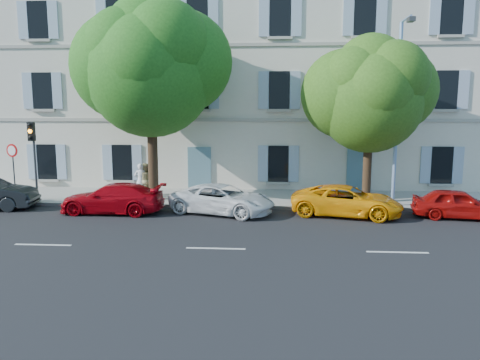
# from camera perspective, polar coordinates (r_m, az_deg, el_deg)

# --- Properties ---
(ground) EXTENTS (90.00, 90.00, 0.00)m
(ground) POSITION_cam_1_polar(r_m,az_deg,el_deg) (19.74, -1.57, -4.91)
(ground) COLOR black
(sidewalk) EXTENTS (36.00, 4.50, 0.15)m
(sidewalk) POSITION_cam_1_polar(r_m,az_deg,el_deg) (24.05, -0.55, -2.20)
(sidewalk) COLOR #A09E96
(sidewalk) RESTS_ON ground
(kerb) EXTENTS (36.00, 0.16, 0.16)m
(kerb) POSITION_cam_1_polar(r_m,az_deg,el_deg) (21.93, -1.00, -3.28)
(kerb) COLOR #9E998E
(kerb) RESTS_ON ground
(building) EXTENTS (28.00, 7.00, 12.00)m
(building) POSITION_cam_1_polar(r_m,az_deg,el_deg) (29.36, 0.34, 11.43)
(building) COLOR beige
(building) RESTS_ON ground
(car_red_coupe) EXTENTS (4.65, 2.02, 1.33)m
(car_red_coupe) POSITION_cam_1_polar(r_m,az_deg,el_deg) (21.68, -15.29, -2.16)
(car_red_coupe) COLOR #A1040D
(car_red_coupe) RESTS_ON ground
(car_white_coupe) EXTENTS (5.11, 3.52, 1.30)m
(car_white_coupe) POSITION_cam_1_polar(r_m,az_deg,el_deg) (20.84, -2.14, -2.34)
(car_white_coupe) COLOR white
(car_white_coupe) RESTS_ON ground
(car_yellow_supercar) EXTENTS (5.11, 3.20, 1.32)m
(car_yellow_supercar) POSITION_cam_1_polar(r_m,az_deg,el_deg) (20.93, 12.89, -2.49)
(car_yellow_supercar) COLOR #FEA20A
(car_yellow_supercar) RESTS_ON ground
(car_red_hatchback) EXTENTS (3.90, 2.03, 1.27)m
(car_red_hatchback) POSITION_cam_1_polar(r_m,az_deg,el_deg) (21.98, 25.04, -2.64)
(car_red_hatchback) COLOR #9F0C09
(car_red_hatchback) RESTS_ON ground
(tree_left) EXTENTS (6.17, 6.17, 9.56)m
(tree_left) POSITION_cam_1_polar(r_m,az_deg,el_deg) (23.32, -10.87, 12.67)
(tree_left) COLOR #3A2819
(tree_left) RESTS_ON sidewalk
(tree_right) EXTENTS (4.93, 4.93, 7.60)m
(tree_right) POSITION_cam_1_polar(r_m,az_deg,el_deg) (22.83, 15.57, 9.37)
(tree_right) COLOR #3A2819
(tree_right) RESTS_ON sidewalk
(traffic_light) EXTENTS (0.30, 0.43, 3.84)m
(traffic_light) POSITION_cam_1_polar(r_m,az_deg,el_deg) (24.71, -23.95, 4.00)
(traffic_light) COLOR #383A3D
(traffic_light) RESTS_ON sidewalk
(road_sign) EXTENTS (0.63, 0.20, 2.79)m
(road_sign) POSITION_cam_1_polar(r_m,az_deg,el_deg) (25.34, -25.96, 2.23)
(road_sign) COLOR #383A3D
(road_sign) RESTS_ON sidewalk
(street_lamp) EXTENTS (0.26, 1.76, 8.30)m
(street_lamp) POSITION_cam_1_polar(r_m,az_deg,el_deg) (22.34, 18.76, 8.81)
(street_lamp) COLOR #7293BF
(street_lamp) RESTS_ON sidewalk
(pedestrian_a) EXTENTS (0.67, 0.47, 1.74)m
(pedestrian_a) POSITION_cam_1_polar(r_m,az_deg,el_deg) (24.20, -12.00, -0.06)
(pedestrian_a) COLOR silver
(pedestrian_a) RESTS_ON sidewalk
(pedestrian_b) EXTENTS (1.00, 0.88, 1.74)m
(pedestrian_b) POSITION_cam_1_polar(r_m,az_deg,el_deg) (24.30, -11.44, -0.01)
(pedestrian_b) COLOR tan
(pedestrian_b) RESTS_ON sidewalk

